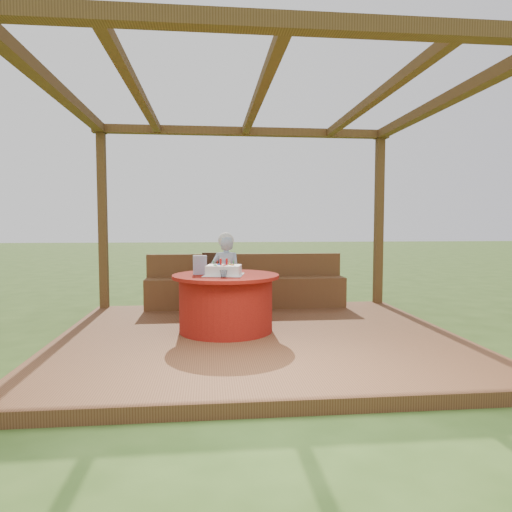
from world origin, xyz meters
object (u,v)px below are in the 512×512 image
(chair, at_px, (216,281))
(elderly_woman, at_px, (226,274))
(table, at_px, (226,302))
(gift_bag, at_px, (200,265))
(birthday_cake, at_px, (224,270))
(bench, at_px, (246,290))
(drinking_glass, at_px, (224,274))

(chair, height_order, elderly_woman, elderly_woman)
(table, relative_size, gift_bag, 5.62)
(elderly_woman, relative_size, birthday_cake, 2.25)
(bench, relative_size, gift_bag, 13.52)
(drinking_glass, bearing_deg, elderly_woman, 86.44)
(bench, height_order, elderly_woman, elderly_woman)
(chair, height_order, gift_bag, gift_bag)
(elderly_woman, bearing_deg, table, -92.44)
(bench, distance_m, birthday_cake, 1.70)
(bench, xyz_separation_m, elderly_woman, (-0.33, -0.73, 0.32))
(table, distance_m, gift_bag, 0.53)
(chair, bearing_deg, bench, 43.79)
(birthday_cake, distance_m, drinking_glass, 0.23)
(chair, xyz_separation_m, drinking_glass, (0.07, -1.37, 0.24))
(gift_bag, bearing_deg, table, -13.53)
(chair, bearing_deg, table, -84.48)
(table, height_order, chair, chair)
(elderly_woman, bearing_deg, drinking_glass, -93.56)
(gift_bag, bearing_deg, birthday_cake, -25.99)
(bench, bearing_deg, gift_bag, -114.09)
(table, distance_m, birthday_cake, 0.39)
(drinking_glass, bearing_deg, chair, 92.96)
(birthday_cake, bearing_deg, chair, 94.05)
(bench, xyz_separation_m, birthday_cake, (-0.39, -1.59, 0.46))
(table, xyz_separation_m, elderly_woman, (0.03, 0.80, 0.25))
(table, bearing_deg, gift_bag, 171.88)
(elderly_woman, xyz_separation_m, birthday_cake, (-0.06, -0.86, 0.14))
(birthday_cake, bearing_deg, gift_bag, 159.42)
(gift_bag, distance_m, drinking_glass, 0.43)
(table, bearing_deg, elderly_woman, 87.56)
(birthday_cake, bearing_deg, drinking_glass, -92.54)
(table, relative_size, elderly_woman, 1.09)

